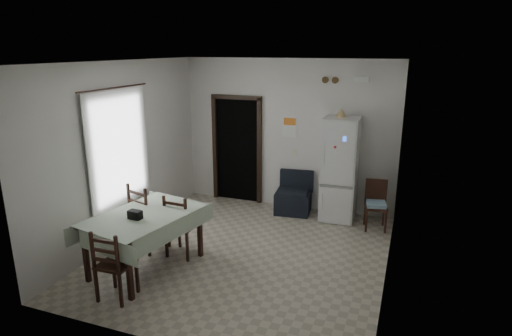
{
  "coord_description": "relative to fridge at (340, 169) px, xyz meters",
  "views": [
    {
      "loc": [
        2.26,
        -5.6,
        3.1
      ],
      "look_at": [
        0.0,
        0.5,
        1.25
      ],
      "focal_mm": 30.0,
      "sensor_mm": 36.0,
      "label": 1
    }
  ],
  "objects": [
    {
      "name": "calendar_image",
      "position": [
        -1.05,
        0.3,
        0.77
      ],
      "size": [
        0.24,
        0.01,
        0.14
      ],
      "primitive_type": "cube",
      "color": "orange",
      "rests_on": "ground"
    },
    {
      "name": "curtain",
      "position": [
        -3.14,
        -2.13,
        0.6
      ],
      "size": [
        0.02,
        1.45,
        1.85
      ],
      "primitive_type": "cube",
      "color": "white",
      "rests_on": "ground"
    },
    {
      "name": "window_recess",
      "position": [
        -3.25,
        -2.13,
        0.6
      ],
      "size": [
        0.1,
        1.2,
        1.6
      ],
      "primitive_type": "cube",
      "color": "silver",
      "rests_on": "ground"
    },
    {
      "name": "wall_front",
      "position": [
        -1.1,
        -4.18,
        0.5
      ],
      "size": [
        4.2,
        0.02,
        2.9
      ],
      "primitive_type": null,
      "color": "silver",
      "rests_on": "ground"
    },
    {
      "name": "fridge",
      "position": [
        0.0,
        0.0,
        0.0
      ],
      "size": [
        0.62,
        0.62,
        1.9
      ],
      "primitive_type": null,
      "rotation": [
        0.0,
        0.0,
        0.01
      ],
      "color": "silver",
      "rests_on": "ground"
    },
    {
      "name": "curtain_rod",
      "position": [
        -3.13,
        -2.13,
        1.55
      ],
      "size": [
        0.02,
        1.6,
        0.02
      ],
      "primitive_type": "cylinder",
      "rotation": [
        1.57,
        0.0,
        0.0
      ],
      "color": "black",
      "rests_on": "ground"
    },
    {
      "name": "navy_seat",
      "position": [
        -0.86,
        0.0,
        -0.56
      ],
      "size": [
        0.71,
        0.7,
        0.79
      ],
      "primitive_type": null,
      "rotation": [
        0.0,
        0.0,
        0.11
      ],
      "color": "black",
      "rests_on": "ground"
    },
    {
      "name": "dining_chair_near_head",
      "position": [
        -2.17,
        -3.61,
        -0.47
      ],
      "size": [
        0.42,
        0.42,
        0.96
      ],
      "primitive_type": null,
      "rotation": [
        0.0,
        0.0,
        3.17
      ],
      "color": "black",
      "rests_on": "ground"
    },
    {
      "name": "corner_chair",
      "position": [
        0.7,
        -0.26,
        -0.52
      ],
      "size": [
        0.44,
        0.44,
        0.87
      ],
      "primitive_type": null,
      "rotation": [
        0.0,
        0.0,
        0.19
      ],
      "color": "black",
      "rests_on": "ground"
    },
    {
      "name": "wall_back",
      "position": [
        -1.1,
        0.32,
        0.5
      ],
      "size": [
        4.2,
        0.02,
        2.9
      ],
      "primitive_type": null,
      "color": "silver",
      "rests_on": "ground"
    },
    {
      "name": "ceiling",
      "position": [
        -1.1,
        -1.93,
        1.95
      ],
      "size": [
        4.2,
        4.5,
        0.02
      ],
      "primitive_type": null,
      "color": "white",
      "rests_on": "ground"
    },
    {
      "name": "dining_chair_far_left",
      "position": [
        -2.58,
        -2.27,
        -0.4
      ],
      "size": [
        0.58,
        0.58,
        1.09
      ],
      "primitive_type": null,
      "rotation": [
        0.0,
        0.0,
        2.86
      ],
      "color": "black",
      "rests_on": "ground"
    },
    {
      "name": "wall_right",
      "position": [
        1.0,
        -1.93,
        0.5
      ],
      "size": [
        0.02,
        4.5,
        2.9
      ],
      "primitive_type": null,
      "color": "silver",
      "rests_on": "ground"
    },
    {
      "name": "calendar",
      "position": [
        -1.05,
        0.31,
        0.67
      ],
      "size": [
        0.28,
        0.02,
        0.4
      ],
      "primitive_type": "cube",
      "color": "white",
      "rests_on": "ground"
    },
    {
      "name": "tan_cone",
      "position": [
        -0.04,
        0.03,
        1.03
      ],
      "size": [
        0.21,
        0.21,
        0.16
      ],
      "primitive_type": "cone",
      "rotation": [
        0.0,
        0.0,
        0.07
      ],
      "color": "tan",
      "rests_on": "fridge"
    },
    {
      "name": "vent_right",
      "position": [
        -0.22,
        0.31,
        1.57
      ],
      "size": [
        0.12,
        0.03,
        0.12
      ],
      "primitive_type": "cylinder",
      "rotation": [
        1.57,
        0.0,
        0.0
      ],
      "color": "#513D20",
      "rests_on": "ground"
    },
    {
      "name": "vent_left",
      "position": [
        -0.4,
        0.31,
        1.57
      ],
      "size": [
        0.12,
        0.03,
        0.12
      ],
      "primitive_type": "cylinder",
      "rotation": [
        1.57,
        0.0,
        0.0
      ],
      "color": "#513D20",
      "rests_on": "ground"
    },
    {
      "name": "emergency_light",
      "position": [
        0.25,
        0.28,
        1.6
      ],
      "size": [
        0.25,
        0.07,
        0.09
      ],
      "primitive_type": "cube",
      "color": "white",
      "rests_on": "ground"
    },
    {
      "name": "wall_left",
      "position": [
        -3.2,
        -1.93,
        0.5
      ],
      "size": [
        0.02,
        4.5,
        2.9
      ],
      "primitive_type": null,
      "color": "silver",
      "rests_on": "ground"
    },
    {
      "name": "doorway",
      "position": [
        -2.15,
        0.52,
        0.11
      ],
      "size": [
        1.06,
        0.52,
        2.22
      ],
      "color": "black",
      "rests_on": "ground"
    },
    {
      "name": "ground",
      "position": [
        -1.1,
        -1.93,
        -0.95
      ],
      "size": [
        4.5,
        4.5,
        0.0
      ],
      "primitive_type": "plane",
      "color": "#A99E8A",
      "rests_on": "ground"
    },
    {
      "name": "light_switch",
      "position": [
        -0.95,
        0.31,
        0.15
      ],
      "size": [
        0.08,
        0.02,
        0.12
      ],
      "primitive_type": "cube",
      "color": "beige",
      "rests_on": "ground"
    },
    {
      "name": "dining_chair_far_right",
      "position": [
        -1.98,
        -2.27,
        -0.45
      ],
      "size": [
        0.44,
        0.44,
        0.99
      ],
      "primitive_type": null,
      "rotation": [
        0.0,
        0.0,
        3.11
      ],
      "color": "black",
      "rests_on": "ground"
    },
    {
      "name": "black_bag",
      "position": [
        -2.27,
        -3.02,
        -0.05
      ],
      "size": [
        0.19,
        0.13,
        0.12
      ],
      "primitive_type": "cube",
      "rotation": [
        0.0,
        0.0,
        -0.08
      ],
      "color": "black",
      "rests_on": "dining_table"
    },
    {
      "name": "dining_table",
      "position": [
        -2.26,
        -2.84,
        -0.53
      ],
      "size": [
        1.35,
        1.78,
        0.84
      ],
      "primitive_type": null,
      "rotation": [
        0.0,
        0.0,
        -0.2
      ],
      "color": "#A9BCA1",
      "rests_on": "ground"
    }
  ]
}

